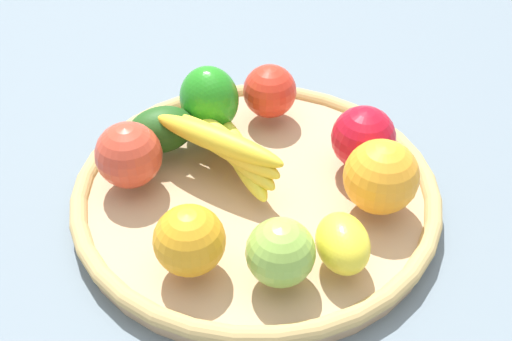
# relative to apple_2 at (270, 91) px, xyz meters

# --- Properties ---
(ground_plane) EXTENTS (2.40, 2.40, 0.00)m
(ground_plane) POSITION_rel_apple_2_xyz_m (0.08, 0.11, -0.07)
(ground_plane) COLOR slate
(ground_plane) RESTS_ON ground
(basket) EXTENTS (0.43, 0.43, 0.03)m
(basket) POSITION_rel_apple_2_xyz_m (0.08, 0.11, -0.05)
(basket) COLOR tan
(basket) RESTS_ON ground_plane
(apple_2) EXTENTS (0.10, 0.10, 0.07)m
(apple_2) POSITION_rel_apple_2_xyz_m (0.00, 0.00, 0.00)
(apple_2) COLOR red
(apple_2) RESTS_ON basket
(apple_1) EXTENTS (0.11, 0.11, 0.08)m
(apple_1) POSITION_rel_apple_2_xyz_m (0.20, 0.04, 0.00)
(apple_1) COLOR #C8412C
(apple_1) RESTS_ON basket
(banana_bunch) EXTENTS (0.11, 0.17, 0.07)m
(banana_bunch) POSITION_rel_apple_2_xyz_m (0.10, 0.08, -0.00)
(banana_bunch) COLOR yellow
(banana_bunch) RESTS_ON basket
(lemon_0) EXTENTS (0.07, 0.08, 0.05)m
(lemon_0) POSITION_rel_apple_2_xyz_m (0.06, 0.26, -0.01)
(lemon_0) COLOR yellow
(lemon_0) RESTS_ON basket
(apple_3) EXTENTS (0.08, 0.08, 0.08)m
(apple_3) POSITION_rel_apple_2_xyz_m (-0.05, 0.14, 0.00)
(apple_3) COLOR red
(apple_3) RESTS_ON basket
(orange_1) EXTENTS (0.10, 0.10, 0.08)m
(orange_1) POSITION_rel_apple_2_xyz_m (-0.02, 0.21, 0.01)
(orange_1) COLOR orange
(orange_1) RESTS_ON basket
(apple_0) EXTENTS (0.09, 0.09, 0.07)m
(apple_0) POSITION_rel_apple_2_xyz_m (0.12, 0.25, 0.00)
(apple_0) COLOR #8CB846
(apple_0) RESTS_ON basket
(avocado) EXTENTS (0.09, 0.06, 0.06)m
(avocado) POSITION_rel_apple_2_xyz_m (0.15, 0.00, -0.01)
(avocado) COLOR #204E19
(avocado) RESTS_ON basket
(bell_pepper) EXTENTS (0.10, 0.10, 0.09)m
(bell_pepper) POSITION_rel_apple_2_xyz_m (0.08, -0.01, 0.01)
(bell_pepper) COLOR #248A1E
(bell_pepper) RESTS_ON basket
(orange_0) EXTENTS (0.10, 0.10, 0.07)m
(orange_0) POSITION_rel_apple_2_xyz_m (0.20, 0.19, 0.00)
(orange_0) COLOR orange
(orange_0) RESTS_ON basket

